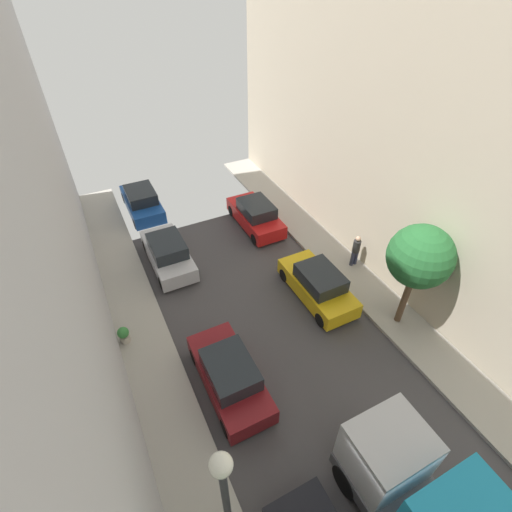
% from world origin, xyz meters
% --- Properties ---
extents(ground, '(32.00, 32.00, 0.00)m').
position_xyz_m(ground, '(0.00, 0.00, 0.00)').
color(ground, '#423F42').
extents(sidewalk_right, '(2.00, 44.00, 0.15)m').
position_xyz_m(sidewalk_right, '(5.00, 0.00, 0.07)').
color(sidewalk_right, '#A8A399').
rests_on(sidewalk_right, ground).
extents(parked_car_left_3, '(1.78, 4.20, 1.57)m').
position_xyz_m(parked_car_left_3, '(-2.70, 5.48, 0.72)').
color(parked_car_left_3, maroon).
rests_on(parked_car_left_3, ground).
extents(parked_car_left_4, '(1.78, 4.20, 1.57)m').
position_xyz_m(parked_car_left_4, '(-2.70, 13.15, 0.72)').
color(parked_car_left_4, silver).
rests_on(parked_car_left_4, ground).
extents(parked_car_left_5, '(1.78, 4.20, 1.57)m').
position_xyz_m(parked_car_left_5, '(-2.70, 18.53, 0.72)').
color(parked_car_left_5, '#194799').
rests_on(parked_car_left_5, ground).
extents(parked_car_right_3, '(1.78, 4.20, 1.57)m').
position_xyz_m(parked_car_right_3, '(2.70, 7.94, 0.72)').
color(parked_car_right_3, gold).
rests_on(parked_car_right_3, ground).
extents(parked_car_right_4, '(1.78, 4.20, 1.57)m').
position_xyz_m(parked_car_right_4, '(2.70, 14.21, 0.72)').
color(parked_car_right_4, red).
rests_on(parked_car_right_4, ground).
extents(pedestrian, '(0.40, 0.36, 1.72)m').
position_xyz_m(pedestrian, '(5.49, 8.86, 1.07)').
color(pedestrian, '#2D334C').
rests_on(pedestrian, sidewalk_right).
extents(street_tree_1, '(2.44, 2.44, 4.76)m').
position_xyz_m(street_tree_1, '(4.93, 5.09, 3.66)').
color(street_tree_1, brown).
rests_on(street_tree_1, sidewalk_right).
extents(potted_plant_1, '(0.46, 0.46, 0.74)m').
position_xyz_m(potted_plant_1, '(-5.72, 9.18, 0.54)').
color(potted_plant_1, '#B2A899').
rests_on(potted_plant_1, sidewalk_left).
extents(lamp_post, '(0.44, 0.44, 5.83)m').
position_xyz_m(lamp_post, '(-4.60, 0.92, 3.96)').
color(lamp_post, '#333338').
rests_on(lamp_post, sidewalk_left).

